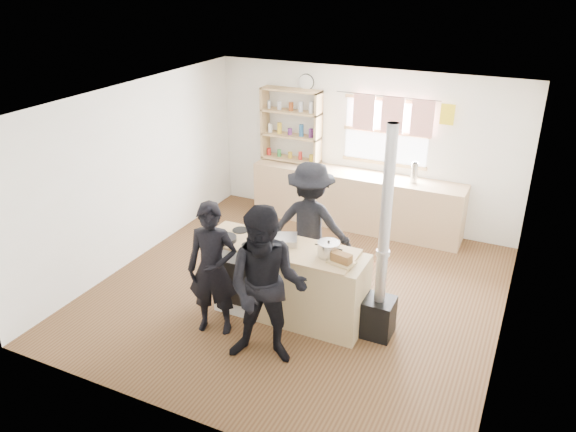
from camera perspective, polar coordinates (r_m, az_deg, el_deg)
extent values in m
cube|color=brown|center=(7.42, 1.01, -7.64)|extent=(5.00, 5.00, 0.01)
cube|color=tan|center=(9.06, 6.86, 1.61)|extent=(3.40, 0.55, 0.90)
cube|color=tan|center=(9.41, 0.30, 5.81)|extent=(1.00, 0.28, 0.03)
cube|color=tan|center=(9.29, 0.30, 8.15)|extent=(1.00, 0.28, 0.03)
cube|color=tan|center=(9.19, 0.31, 10.55)|extent=(1.00, 0.28, 0.03)
cube|color=tan|center=(9.11, 0.31, 12.69)|extent=(1.00, 0.28, 0.03)
cube|color=tan|center=(9.45, -2.37, 9.45)|extent=(0.04, 0.28, 1.20)
cube|color=tan|center=(9.06, 3.09, 8.78)|extent=(0.04, 0.28, 1.20)
cylinder|color=silver|center=(8.63, 12.72, 4.31)|extent=(0.10, 0.10, 0.31)
cube|color=white|center=(6.94, -4.26, -5.76)|extent=(0.60, 0.60, 0.90)
cube|color=tan|center=(6.60, 2.63, -7.45)|extent=(1.20, 0.60, 0.90)
cube|color=tan|center=(6.53, -0.93, -3.10)|extent=(1.84, 0.64, 0.03)
cylinder|color=black|center=(6.66, -6.46, -2.32)|extent=(0.39, 0.39, 0.05)
cylinder|color=#2F551D|center=(6.65, -6.47, -2.20)|extent=(0.26, 0.26, 0.02)
cube|color=silver|center=(6.57, -0.63, -2.43)|extent=(0.44, 0.41, 0.08)
cube|color=brown|center=(6.55, -0.63, -2.25)|extent=(0.37, 0.35, 0.02)
cylinder|color=silver|center=(6.71, -1.99, -1.53)|extent=(0.21, 0.21, 0.14)
cylinder|color=silver|center=(6.67, -2.00, -0.94)|extent=(0.21, 0.21, 0.01)
sphere|color=black|center=(6.67, -2.00, -0.83)|extent=(0.03, 0.03, 0.03)
cylinder|color=#BCBCBE|center=(6.27, 4.13, -3.43)|extent=(0.25, 0.25, 0.16)
cylinder|color=#BCBCBE|center=(6.23, 4.16, -2.73)|extent=(0.26, 0.26, 0.01)
sphere|color=black|center=(6.23, 4.16, -2.61)|extent=(0.03, 0.03, 0.03)
cube|color=tan|center=(6.17, 5.45, -4.72)|extent=(0.32, 0.26, 0.02)
cube|color=olive|center=(6.14, 5.47, -4.23)|extent=(0.24, 0.16, 0.10)
cube|color=black|center=(6.59, 9.12, -10.10)|extent=(0.35, 0.35, 0.46)
cylinder|color=#ADADB2|center=(5.98, 9.90, -0.16)|extent=(0.12, 0.12, 2.04)
imported|color=black|center=(6.36, -7.65, -5.38)|extent=(0.66, 0.52, 1.59)
imported|color=black|center=(5.80, -2.18, -7.29)|extent=(1.01, 0.87, 1.77)
imported|color=black|center=(7.26, 2.29, -0.85)|extent=(1.14, 0.73, 1.68)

